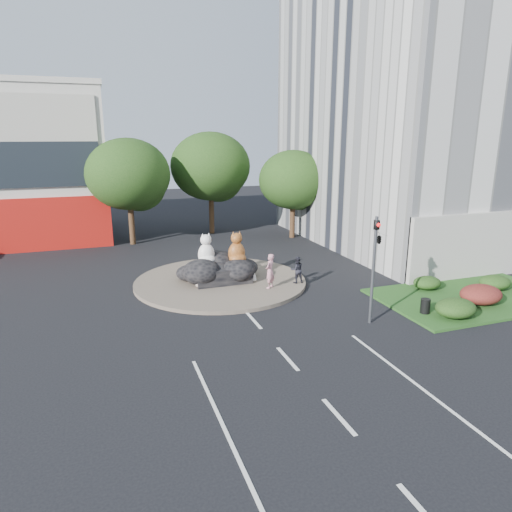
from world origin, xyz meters
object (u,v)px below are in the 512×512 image
Objects in this scene: kitten_white at (253,275)px; kitten_calico at (199,280)px; litter_bin at (425,306)px; pedestrian_dark at (297,270)px; cat_white at (206,249)px; pedestrian_pink at (270,271)px; cat_tabby at (237,247)px.

kitten_calico is at bearing 174.74° from kitten_white.
litter_bin is at bearing -12.33° from kitten_calico.
pedestrian_dark reaches higher than kitten_calico.
kitten_white is 0.51× the size of pedestrian_dark.
pedestrian_dark is at bearing 123.31° from litter_bin.
litter_bin is at bearing -50.78° from cat_white.
litter_bin is (9.48, -7.17, -0.18)m from kitten_calico.
cat_white is 5.39m from pedestrian_dark.
cat_white is at bearing 135.77° from litter_bin.
cat_white is at bearing -87.15° from pedestrian_pink.
pedestrian_dark is at bearing -32.59° from cat_tabby.
cat_tabby is 3.02m from kitten_calico.
kitten_white is at bearing -21.04° from pedestrian_dark.
cat_tabby is at bearing -30.40° from pedestrian_dark.
kitten_calico is (-2.49, -0.96, -1.41)m from cat_tabby.
pedestrian_pink is 2.73× the size of litter_bin.
kitten_calico is 0.58× the size of pedestrian_dark.
kitten_calico is 5.57m from pedestrian_dark.
kitten_calico is at bearing -7.22° from pedestrian_dark.
cat_tabby reaches higher than pedestrian_pink.
pedestrian_dark reaches higher than litter_bin.
cat_tabby reaches higher than litter_bin.
pedestrian_pink is at bearing -61.33° from cat_tabby.
cat_white reaches higher than kitten_calico.
pedestrian_dark is at bearing 145.71° from pedestrian_pink.
cat_white is 4.09m from pedestrian_pink.
kitten_white is at bearing -35.37° from cat_white.
kitten_calico is 3.15m from kitten_white.
pedestrian_pink is (3.68, -1.38, 0.52)m from kitten_calico.
kitten_calico is at bearing -125.82° from cat_white.
pedestrian_dark is (5.46, -1.06, 0.33)m from kitten_calico.
cat_tabby is 2.14× the size of kitten_calico.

